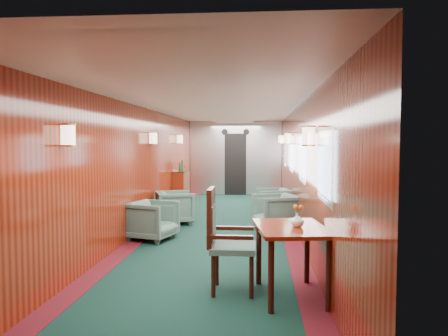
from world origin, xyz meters
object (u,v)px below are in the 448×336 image
Objects in this scene: dining_table at (291,238)px; credenza at (181,188)px; armchair_right_far at (273,202)px; armchair_right_near at (276,212)px; side_chair at (223,236)px; armchair_left_far at (175,207)px; armchair_left_near at (152,220)px.

credenza reaches higher than dining_table.
dining_table is at bearing -11.18° from armchair_right_far.
armchair_right_far is at bearing 82.46° from dining_table.
armchair_right_far is at bearing 159.78° from armchair_right_near.
credenza is at bearing 103.86° from side_chair.
dining_table is 1.51× the size of armchair_left_far.
armchair_left_far is at bearing -125.26° from armchair_right_near.
armchair_left_near is at bearing 156.70° from armchair_left_far.
armchair_left_near is at bearing 119.49° from side_chair.
armchair_left_near is at bearing 121.96° from dining_table.
credenza is 1.62× the size of armchair_left_far.
armchair_right_near is 1.61m from armchair_right_far.
armchair_right_far is (0.74, 5.14, -0.32)m from side_chair.
credenza reaches higher than armchair_right_far.
armchair_right_near reaches higher than armchair_right_far.
side_chair is 2.96m from armchair_left_near.
armchair_left_far is 2.17m from armchair_right_near.
armchair_left_near is at bearing -85.90° from armchair_right_near.
side_chair is 4.34m from armchair_left_far.
armchair_left_near is (0.24, -4.19, -0.14)m from credenza.
armchair_left_far is at bearing 14.00° from armchair_left_near.
side_chair reaches higher than armchair_right_far.
armchair_left_near is (-2.23, 2.68, -0.32)m from dining_table.
dining_table is 5.27m from armchair_right_far.
dining_table is 1.59× the size of armchair_right_far.
credenza is at bearing -12.05° from armchair_left_far.
dining_table is 0.77m from side_chair.
dining_table is at bearing -70.21° from credenza.
armchair_left_near is 2.41m from armchair_right_near.
dining_table is 0.96× the size of side_chair.
credenza is 4.20m from armchair_left_near.
armchair_right_far is (2.44, -1.60, -0.16)m from credenza.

